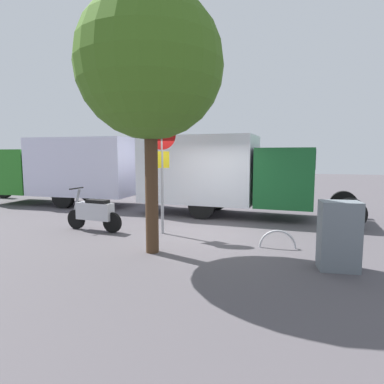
% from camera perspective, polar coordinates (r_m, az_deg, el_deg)
% --- Properties ---
extents(ground_plane, '(60.00, 60.00, 0.00)m').
position_cam_1_polar(ground_plane, '(9.08, 2.02, -7.14)').
color(ground_plane, '#4F4A4F').
extents(box_truck_near, '(7.47, 2.69, 2.79)m').
position_cam_1_polar(box_truck_near, '(11.62, 5.89, 3.64)').
color(box_truck_near, black).
rests_on(box_truck_near, ground).
extents(box_truck_far, '(7.79, 2.21, 2.82)m').
position_cam_1_polar(box_truck_far, '(15.17, -21.20, 3.94)').
color(box_truck_far, black).
rests_on(box_truck_far, ground).
extents(motorcycle, '(1.81, 0.58, 1.20)m').
position_cam_1_polar(motorcycle, '(9.66, -16.52, -3.43)').
color(motorcycle, black).
rests_on(motorcycle, ground).
extents(stop_sign, '(0.71, 0.33, 3.03)m').
position_cam_1_polar(stop_sign, '(8.83, -5.27, 5.67)').
color(stop_sign, '#9E9EA3').
rests_on(stop_sign, ground).
extents(street_tree, '(3.08, 3.08, 5.53)m').
position_cam_1_polar(street_tree, '(7.36, -7.30, 20.83)').
color(street_tree, '#47301E').
rests_on(street_tree, ground).
extents(utility_cabinet, '(0.74, 0.55, 1.29)m').
position_cam_1_polar(utility_cabinet, '(6.73, 24.09, -6.93)').
color(utility_cabinet, slate).
rests_on(utility_cabinet, ground).
extents(bike_rack_hoop, '(0.85, 0.15, 0.85)m').
position_cam_1_polar(bike_rack_hoop, '(7.95, 14.56, -9.35)').
color(bike_rack_hoop, '#B7B7BC').
rests_on(bike_rack_hoop, ground).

